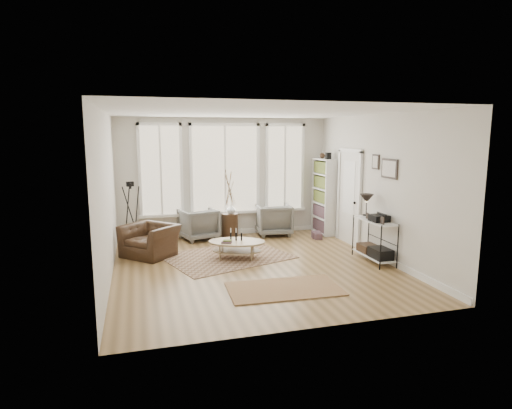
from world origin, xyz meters
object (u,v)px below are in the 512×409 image
object	(u,v)px
low_shelf	(374,236)
armchair_left	(198,224)
accent_chair	(150,240)
coffee_table	(236,245)
armchair_right	(273,219)
side_table	(230,205)
bookcase	(324,196)

from	to	relation	value
low_shelf	armchair_left	size ratio (longest dim) A/B	1.59
accent_chair	low_shelf	bearing A→B (deg)	23.73
coffee_table	armchair_left	bearing A→B (deg)	105.78
low_shelf	armchair_left	distance (m)	4.15
armchair_right	accent_chair	distance (m)	3.25
side_table	accent_chair	size ratio (longest dim) A/B	1.63
armchair_left	armchair_right	size ratio (longest dim) A/B	0.96
bookcase	side_table	bearing A→B (deg)	174.61
low_shelf	armchair_left	world-z (taller)	low_shelf
bookcase	armchair_right	world-z (taller)	bookcase
armchair_right	accent_chair	size ratio (longest dim) A/B	0.85
bookcase	coffee_table	bearing A→B (deg)	-148.72
bookcase	accent_chair	xyz separation A→B (m)	(-4.33, -0.94, -0.63)
bookcase	accent_chair	bearing A→B (deg)	-167.77
armchair_left	bookcase	bearing A→B (deg)	160.65
armchair_left	armchair_right	bearing A→B (deg)	163.42
low_shelf	armchair_right	world-z (taller)	low_shelf
coffee_table	armchair_left	xyz separation A→B (m)	(-0.52, 1.83, 0.09)
armchair_left	side_table	xyz separation A→B (m)	(0.78, 0.00, 0.42)
bookcase	armchair_right	size ratio (longest dim) A/B	2.40
bookcase	low_shelf	size ratio (longest dim) A/B	1.58
armchair_left	side_table	world-z (taller)	side_table
coffee_table	low_shelf	bearing A→B (deg)	-19.44
side_table	accent_chair	world-z (taller)	side_table
coffee_table	accent_chair	distance (m)	1.81
armchair_right	side_table	distance (m)	1.18
armchair_right	coffee_table	bearing A→B (deg)	58.15
low_shelf	accent_chair	xyz separation A→B (m)	(-4.27, 1.58, -0.18)
coffee_table	armchair_right	distance (m)	2.25
coffee_table	accent_chair	bearing A→B (deg)	158.39
bookcase	low_shelf	world-z (taller)	bookcase
accent_chair	side_table	bearing A→B (deg)	74.92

